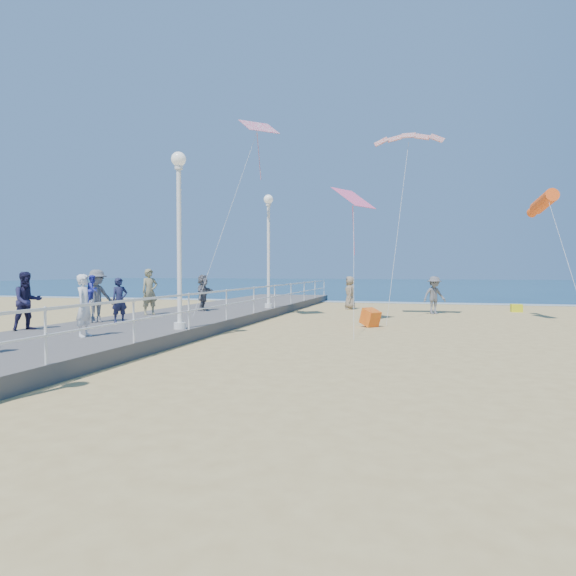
% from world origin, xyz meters
% --- Properties ---
extents(ground, '(160.00, 160.00, 0.00)m').
position_xyz_m(ground, '(0.00, 0.00, 0.00)').
color(ground, tan).
rests_on(ground, ground).
extents(ocean, '(160.00, 90.00, 0.05)m').
position_xyz_m(ocean, '(0.00, 65.00, 0.01)').
color(ocean, '#0C314C').
rests_on(ocean, ground).
extents(surf_line, '(160.00, 1.20, 0.04)m').
position_xyz_m(surf_line, '(0.00, 20.50, 0.03)').
color(surf_line, silver).
rests_on(surf_line, ground).
extents(boardwalk, '(5.00, 44.00, 0.40)m').
position_xyz_m(boardwalk, '(-7.50, 0.00, 0.20)').
color(boardwalk, slate).
rests_on(boardwalk, ground).
extents(railing, '(0.05, 42.00, 0.55)m').
position_xyz_m(railing, '(-5.05, 0.00, 1.25)').
color(railing, white).
rests_on(railing, boardwalk).
extents(lamp_post_mid, '(0.44, 0.44, 5.32)m').
position_xyz_m(lamp_post_mid, '(-5.35, 0.00, 3.66)').
color(lamp_post_mid, white).
rests_on(lamp_post_mid, boardwalk).
extents(lamp_post_far, '(0.44, 0.44, 5.32)m').
position_xyz_m(lamp_post_far, '(-5.35, 9.00, 3.66)').
color(lamp_post_far, white).
rests_on(lamp_post_far, boardwalk).
extents(woman_holding_toddler, '(0.48, 0.66, 1.67)m').
position_xyz_m(woman_holding_toddler, '(-6.95, -2.31, 1.24)').
color(woman_holding_toddler, white).
rests_on(woman_holding_toddler, boardwalk).
extents(toddler_held, '(0.35, 0.43, 0.80)m').
position_xyz_m(toddler_held, '(-6.80, -2.16, 1.65)').
color(toddler_held, '#3138B8').
rests_on(toddler_held, boardwalk).
extents(spectator_0, '(0.60, 0.66, 1.52)m').
position_xyz_m(spectator_0, '(-8.23, 1.24, 1.16)').
color(spectator_0, '#1C1F3D').
rests_on(spectator_0, boardwalk).
extents(spectator_2, '(1.09, 1.34, 1.80)m').
position_xyz_m(spectator_2, '(-8.98, 1.04, 1.30)').
color(spectator_2, slate).
rests_on(spectator_2, boardwalk).
extents(spectator_5, '(0.58, 1.51, 1.59)m').
position_xyz_m(spectator_5, '(-7.64, 6.67, 1.20)').
color(spectator_5, slate).
rests_on(spectator_5, boardwalk).
extents(spectator_6, '(0.74, 0.80, 1.83)m').
position_xyz_m(spectator_6, '(-8.82, 4.21, 1.32)').
color(spectator_6, '#7F7B58').
rests_on(spectator_6, boardwalk).
extents(spectator_7, '(0.97, 1.05, 1.73)m').
position_xyz_m(spectator_7, '(-9.60, -1.43, 1.27)').
color(spectator_7, '#1D1B3C').
rests_on(spectator_7, boardwalk).
extents(beach_walker_a, '(1.40, 1.22, 1.88)m').
position_xyz_m(beach_walker_a, '(2.22, 12.37, 0.94)').
color(beach_walker_a, slate).
rests_on(beach_walker_a, ground).
extents(beach_walker_c, '(0.78, 1.01, 1.84)m').
position_xyz_m(beach_walker_c, '(-2.28, 14.40, 0.92)').
color(beach_walker_c, gray).
rests_on(beach_walker_c, ground).
extents(box_kite, '(0.90, 0.88, 0.74)m').
position_xyz_m(box_kite, '(-0.23, 5.68, 0.30)').
color(box_kite, red).
rests_on(box_kite, ground).
extents(beach_chair_left, '(0.55, 0.55, 0.40)m').
position_xyz_m(beach_chair_left, '(6.38, 14.83, 0.20)').
color(beach_chair_left, yellow).
rests_on(beach_chair_left, ground).
extents(kite_parafoil, '(3.09, 0.94, 0.65)m').
position_xyz_m(kite_parafoil, '(1.03, 9.21, 8.08)').
color(kite_parafoil, red).
extents(kite_windsock, '(1.05, 2.92, 1.13)m').
position_xyz_m(kite_windsock, '(6.52, 9.35, 5.02)').
color(kite_windsock, '#FF5415').
extents(kite_diamond_pink, '(1.77, 1.89, 0.87)m').
position_xyz_m(kite_diamond_pink, '(-1.08, 7.09, 5.14)').
color(kite_diamond_pink, '#FB5C90').
extents(kite_diamond_redwhite, '(1.84, 1.83, 0.72)m').
position_xyz_m(kite_diamond_redwhite, '(-5.06, 6.74, 8.24)').
color(kite_diamond_redwhite, '#C7174A').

